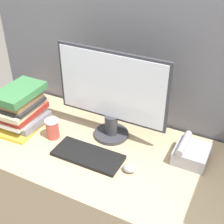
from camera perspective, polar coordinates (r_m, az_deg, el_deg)
cubicle_panel_rear at (r=1.90m, az=6.31°, el=-0.07°), size 2.06×0.04×1.52m
desk at (r=1.90m, az=1.09°, el=-16.17°), size 1.66×0.70×0.72m
monitor at (r=1.63m, az=-0.12°, el=3.03°), size 0.62×0.19×0.51m
keyboard at (r=1.63m, az=-4.42°, el=-7.91°), size 0.37×0.16×0.02m
mouse at (r=1.54m, az=3.14°, el=-10.29°), size 0.06×0.05×0.03m
coffee_cup at (r=1.75m, az=-10.83°, el=-3.03°), size 0.07×0.07×0.11m
book_stack at (r=1.85m, az=-16.23°, el=0.63°), size 0.24×0.32×0.25m
desk_telephone at (r=1.64m, az=14.19°, el=-7.28°), size 0.16×0.18×0.11m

